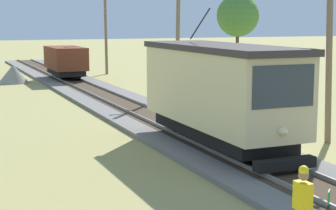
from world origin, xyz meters
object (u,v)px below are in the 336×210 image
object	(u,v)px
utility_pole_near_tram	(330,31)
utility_pole_far	(106,25)
red_tram	(219,90)
gravel_pile	(13,74)
track_worker	(302,204)
freight_car	(66,61)
utility_pole_mid	(178,31)
tree_left_far	(238,16)

from	to	relation	value
utility_pole_near_tram	utility_pole_far	size ratio (longest dim) A/B	0.99
red_tram	utility_pole_far	bearing A→B (deg)	81.37
gravel_pile	track_worker	distance (m)	33.80
freight_car	red_tram	bearing A→B (deg)	-89.99
track_worker	utility_pole_far	bearing A→B (deg)	-98.92
utility_pole_far	track_worker	size ratio (longest dim) A/B	4.68
red_tram	utility_pole_far	xyz separation A→B (m)	(4.47, 29.48, 2.08)
red_tram	track_worker	bearing A→B (deg)	-106.82
utility_pole_mid	track_worker	world-z (taller)	utility_pole_mid
gravel_pile	utility_pole_mid	bearing A→B (deg)	-53.24
track_worker	utility_pole_mid	bearing A→B (deg)	-105.86
freight_car	gravel_pile	size ratio (longest dim) A/B	2.27
utility_pole_far	gravel_pile	bearing A→B (deg)	-153.32
freight_car	utility_pole_near_tram	bearing A→B (deg)	-80.12
red_tram	track_worker	world-z (taller)	red_tram
red_tram	freight_car	world-z (taller)	red_tram
red_tram	gravel_pile	xyz separation A→B (m)	(-3.98, 25.23, -1.50)
utility_pole_far	tree_left_far	size ratio (longest dim) A/B	1.15
utility_pole_near_tram	tree_left_far	world-z (taller)	utility_pole_near_tram
utility_pole_near_tram	utility_pole_far	world-z (taller)	utility_pole_far
utility_pole_mid	red_tram	bearing A→B (deg)	-107.82
red_tram	freight_car	xyz separation A→B (m)	(-0.00, 25.34, -0.64)
utility_pole_near_tram	utility_pole_mid	bearing A→B (deg)	90.00
utility_pole_near_tram	tree_left_far	bearing A→B (deg)	65.98
red_tram	freight_car	bearing A→B (deg)	90.01
utility_pole_mid	tree_left_far	distance (m)	22.58
utility_pole_far	utility_pole_near_tram	bearing A→B (deg)	-90.00
red_tram	utility_pole_near_tram	world-z (taller)	utility_pole_near_tram
utility_pole_far	red_tram	bearing A→B (deg)	-98.63
utility_pole_mid	utility_pole_far	distance (m)	15.57
red_tram	tree_left_far	size ratio (longest dim) A/B	1.18
track_worker	tree_left_far	world-z (taller)	tree_left_far
track_worker	freight_car	bearing A→B (deg)	-92.77
utility_pole_near_tram	gravel_pile	world-z (taller)	utility_pole_near_tram
track_worker	tree_left_far	size ratio (longest dim) A/B	0.25
utility_pole_far	freight_car	bearing A→B (deg)	-137.23
utility_pole_near_tram	gravel_pile	xyz separation A→B (m)	(-8.46, 25.57, -3.56)
gravel_pile	tree_left_far	distance (m)	23.88
freight_car	utility_pole_near_tram	xyz separation A→B (m)	(4.47, -25.68, 2.69)
gravel_pile	red_tram	bearing A→B (deg)	-81.03
utility_pole_mid	gravel_pile	bearing A→B (deg)	126.76
utility_pole_mid	gravel_pile	distance (m)	14.51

